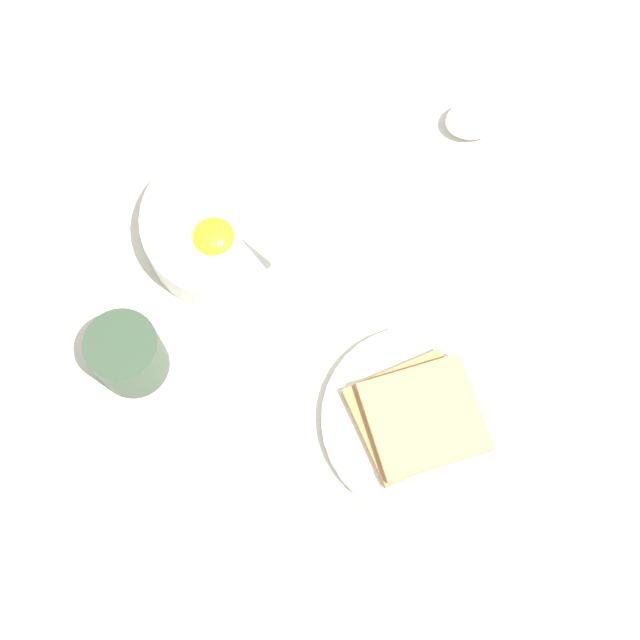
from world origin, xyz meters
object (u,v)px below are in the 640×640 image
object	(u,v)px
toast_sandwich	(418,417)
egg_bowl	(226,227)
soup_spoon	(487,117)
drinking_cup	(127,354)
toast_plate	(418,420)

from	to	relation	value
toast_sandwich	egg_bowl	bearing A→B (deg)	86.01
soup_spoon	drinking_cup	xyz separation A→B (m)	(-0.46, 0.09, 0.03)
soup_spoon	toast_plate	bearing A→B (deg)	-152.15
egg_bowl	toast_sandwich	size ratio (longest dim) A/B	1.18
toast_plate	toast_sandwich	size ratio (longest dim) A/B	1.31
toast_plate	drinking_cup	xyz separation A→B (m)	(-0.15, 0.25, 0.03)
toast_plate	soup_spoon	distance (m)	0.35
soup_spoon	egg_bowl	bearing A→B (deg)	158.54
egg_bowl	toast_plate	bearing A→B (deg)	-93.51
toast_sandwich	soup_spoon	size ratio (longest dim) A/B	0.95
soup_spoon	drinking_cup	bearing A→B (deg)	169.24
drinking_cup	soup_spoon	bearing A→B (deg)	-10.76
egg_bowl	soup_spoon	bearing A→B (deg)	-21.46
toast_sandwich	drinking_cup	world-z (taller)	drinking_cup
drinking_cup	toast_sandwich	bearing A→B (deg)	-59.66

